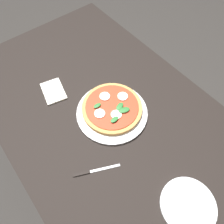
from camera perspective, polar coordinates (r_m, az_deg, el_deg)
The scene contains 7 objects.
ground_plane at distance 1.60m, azimuth 1.13°, elevation -16.51°, with size 6.00×6.00×0.00m, color #2D2B28.
dining_table at distance 0.99m, azimuth 1.76°, elevation -6.42°, with size 1.56×0.84×0.75m.
serving_tray at distance 0.93m, azimuth 0.00°, elevation -0.13°, with size 0.30×0.30×0.01m, color silver.
pizza at distance 0.92m, azimuth 0.01°, elevation 1.18°, with size 0.26×0.26×0.03m.
plate_white at distance 0.84m, azimuth 19.26°, elevation -22.11°, with size 0.19×0.19×0.01m, color white.
napkin at distance 1.03m, azimuth -15.08°, elevation 5.29°, with size 0.13×0.09×0.01m, color white.
knife at distance 0.83m, azimuth -5.61°, elevation -15.27°, with size 0.08×0.16×0.01m.
Camera 1 is at (0.31, -0.29, 1.55)m, focal length 34.91 mm.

